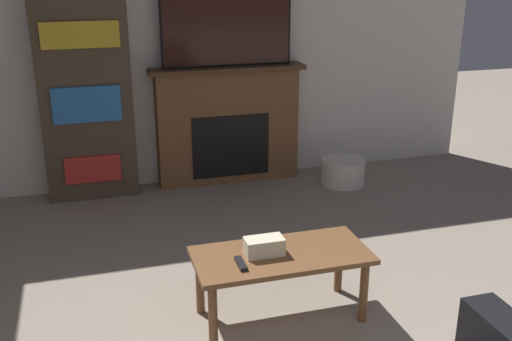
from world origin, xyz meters
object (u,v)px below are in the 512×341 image
at_px(tv, 227,26).
at_px(coffee_table, 281,262).
at_px(storage_basket, 343,172).
at_px(fireplace, 228,124).
at_px(bookshelf, 86,101).

height_order(tv, coffee_table, tv).
bearing_deg(coffee_table, tv, 83.51).
relative_size(coffee_table, storage_basket, 2.46).
bearing_deg(storage_basket, fireplace, 158.17).
height_order(tv, storage_basket, tv).
bearing_deg(coffee_table, fireplace, 83.57).
height_order(fireplace, coffee_table, fireplace).
relative_size(tv, storage_basket, 2.87).
distance_m(tv, bookshelf, 1.38).
xyz_separation_m(bookshelf, storage_basket, (2.24, -0.38, -0.74)).
bearing_deg(coffee_table, storage_basket, 56.90).
height_order(tv, bookshelf, tv).
relative_size(tv, coffee_table, 1.17).
relative_size(coffee_table, bookshelf, 0.59).
xyz_separation_m(coffee_table, bookshelf, (-0.98, 2.32, 0.50)).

